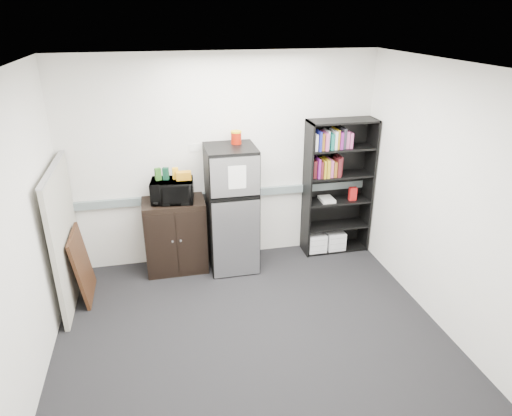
# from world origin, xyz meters

# --- Properties ---
(floor) EXTENTS (4.00, 4.00, 0.00)m
(floor) POSITION_xyz_m (0.00, 0.00, 0.00)
(floor) COLOR black
(floor) RESTS_ON ground
(wall_back) EXTENTS (4.00, 0.02, 2.70)m
(wall_back) POSITION_xyz_m (0.00, 1.75, 1.35)
(wall_back) COLOR white
(wall_back) RESTS_ON floor
(wall_right) EXTENTS (0.02, 3.50, 2.70)m
(wall_right) POSITION_xyz_m (2.00, 0.00, 1.35)
(wall_right) COLOR white
(wall_right) RESTS_ON floor
(wall_left) EXTENTS (0.02, 3.50, 2.70)m
(wall_left) POSITION_xyz_m (-2.00, 0.00, 1.35)
(wall_left) COLOR white
(wall_left) RESTS_ON floor
(ceiling) EXTENTS (4.00, 3.50, 0.02)m
(ceiling) POSITION_xyz_m (0.00, 0.00, 2.70)
(ceiling) COLOR white
(ceiling) RESTS_ON wall_back
(electrical_raceway) EXTENTS (3.92, 0.05, 0.10)m
(electrical_raceway) POSITION_xyz_m (0.00, 1.72, 0.90)
(electrical_raceway) COLOR slate
(electrical_raceway) RESTS_ON wall_back
(wall_note) EXTENTS (0.14, 0.00, 0.10)m
(wall_note) POSITION_xyz_m (-0.35, 1.74, 1.55)
(wall_note) COLOR white
(wall_note) RESTS_ON wall_back
(bookshelf) EXTENTS (0.90, 0.34, 1.85)m
(bookshelf) POSITION_xyz_m (1.51, 1.57, 0.97)
(bookshelf) COLOR black
(bookshelf) RESTS_ON floor
(cubicle_partition) EXTENTS (0.06, 1.30, 1.62)m
(cubicle_partition) POSITION_xyz_m (-1.90, 1.08, 0.81)
(cubicle_partition) COLOR gray
(cubicle_partition) RESTS_ON floor
(cabinet) EXTENTS (0.77, 0.51, 0.96)m
(cabinet) POSITION_xyz_m (-0.67, 1.50, 0.48)
(cabinet) COLOR black
(cabinet) RESTS_ON floor
(microwave) EXTENTS (0.54, 0.40, 0.28)m
(microwave) POSITION_xyz_m (-0.67, 1.48, 1.10)
(microwave) COLOR black
(microwave) RESTS_ON cabinet
(snack_box_a) EXTENTS (0.08, 0.07, 0.15)m
(snack_box_a) POSITION_xyz_m (-0.82, 1.52, 1.31)
(snack_box_a) COLOR #275C1A
(snack_box_a) RESTS_ON microwave
(snack_box_b) EXTENTS (0.08, 0.07, 0.15)m
(snack_box_b) POSITION_xyz_m (-0.73, 1.52, 1.31)
(snack_box_b) COLOR #0D3925
(snack_box_b) RESTS_ON microwave
(snack_box_c) EXTENTS (0.07, 0.05, 0.14)m
(snack_box_c) POSITION_xyz_m (-0.62, 1.52, 1.31)
(snack_box_c) COLOR #ECA716
(snack_box_c) RESTS_ON microwave
(snack_bag) EXTENTS (0.18, 0.11, 0.10)m
(snack_bag) POSITION_xyz_m (-0.52, 1.47, 1.29)
(snack_bag) COLOR orange
(snack_bag) RESTS_ON microwave
(refrigerator) EXTENTS (0.61, 0.64, 1.62)m
(refrigerator) POSITION_xyz_m (0.05, 1.42, 0.81)
(refrigerator) COLOR black
(refrigerator) RESTS_ON floor
(coffee_can) EXTENTS (0.13, 0.13, 0.18)m
(coffee_can) POSITION_xyz_m (0.15, 1.55, 1.71)
(coffee_can) COLOR #9C1707
(coffee_can) RESTS_ON refrigerator
(framed_poster) EXTENTS (0.15, 0.65, 0.83)m
(framed_poster) POSITION_xyz_m (-1.77, 1.09, 0.42)
(framed_poster) COLOR black
(framed_poster) RESTS_ON floor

